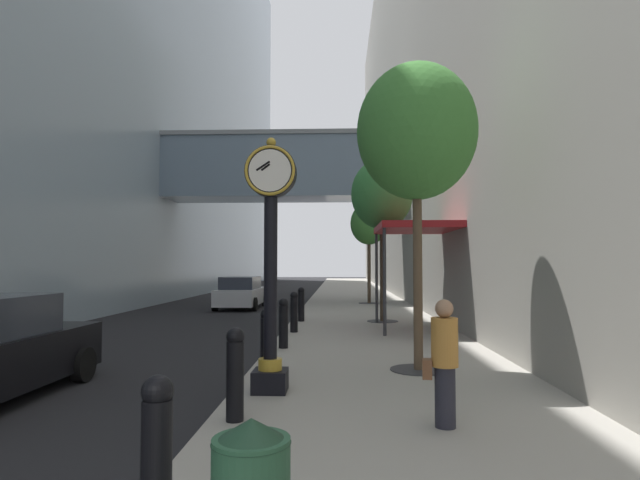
{
  "coord_description": "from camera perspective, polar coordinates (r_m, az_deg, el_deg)",
  "views": [
    {
      "loc": [
        1.76,
        -1.23,
        2.21
      ],
      "look_at": [
        0.81,
        23.62,
        3.34
      ],
      "focal_mm": 28.88,
      "sensor_mm": 36.0,
      "label": 1
    }
  ],
  "objects": [
    {
      "name": "ground_plane",
      "position": [
        28.37,
        -1.37,
        -7.07
      ],
      "size": [
        110.0,
        110.0,
        0.0
      ],
      "primitive_type": "plane",
      "color": "black",
      "rests_on": "ground"
    },
    {
      "name": "sidewalk_right",
      "position": [
        31.31,
        3.91,
        -6.52
      ],
      "size": [
        5.37,
        80.0,
        0.14
      ],
      "primitive_type": "cube",
      "color": "#9E998E",
      "rests_on": "ground"
    },
    {
      "name": "building_block_right",
      "position": [
        34.69,
        16.48,
        19.06
      ],
      "size": [
        9.0,
        80.0,
        29.91
      ],
      "color": "gray",
      "rests_on": "ground"
    },
    {
      "name": "street_clock",
      "position": [
        8.42,
        -5.5,
        -1.25
      ],
      "size": [
        0.84,
        0.55,
        4.14
      ],
      "color": "black",
      "rests_on": "sidewalk_right"
    },
    {
      "name": "bollard_nearest",
      "position": [
        4.37,
        -17.66,
        -21.58
      ],
      "size": [
        0.24,
        0.24,
        1.22
      ],
      "color": "black",
      "rests_on": "sidewalk_right"
    },
    {
      "name": "bollard_second",
      "position": [
        7.09,
        -9.39,
        -14.21
      ],
      "size": [
        0.24,
        0.24,
        1.22
      ],
      "color": "black",
      "rests_on": "sidewalk_right"
    },
    {
      "name": "bollard_third",
      "position": [
        9.91,
        -5.95,
        -10.89
      ],
      "size": [
        0.24,
        0.24,
        1.22
      ],
      "color": "black",
      "rests_on": "sidewalk_right"
    },
    {
      "name": "bollard_fourth",
      "position": [
        12.78,
        -4.07,
        -9.03
      ],
      "size": [
        0.24,
        0.24,
        1.22
      ],
      "color": "black",
      "rests_on": "sidewalk_right"
    },
    {
      "name": "bollard_fifth",
      "position": [
        15.66,
        -2.9,
        -7.84
      ],
      "size": [
        0.24,
        0.24,
        1.22
      ],
      "color": "black",
      "rests_on": "sidewalk_right"
    },
    {
      "name": "bollard_sixth",
      "position": [
        18.55,
        -2.09,
        -7.03
      ],
      "size": [
        0.24,
        0.24,
        1.22
      ],
      "color": "black",
      "rests_on": "sidewalk_right"
    },
    {
      "name": "street_tree_near",
      "position": [
        10.56,
        10.65,
        11.57
      ],
      "size": [
        2.36,
        2.36,
        6.03
      ],
      "color": "#333335",
      "rests_on": "sidewalk_right"
    },
    {
      "name": "street_tree_mid_near",
      "position": [
        18.72,
        6.87,
        4.98
      ],
      "size": [
        2.21,
        2.21,
        5.84
      ],
      "color": "#333335",
      "rests_on": "sidewalk_right"
    },
    {
      "name": "street_tree_mid_far",
      "position": [
        26.99,
        5.43,
        1.74
      ],
      "size": [
        1.93,
        1.93,
        5.26
      ],
      "color": "#333335",
      "rests_on": "sidewalk_right"
    },
    {
      "name": "pedestrian_walking",
      "position": [
        6.89,
        13.58,
        -12.8
      ],
      "size": [
        0.48,
        0.38,
        1.61
      ],
      "color": "#23232D",
      "rests_on": "sidewalk_right"
    },
    {
      "name": "storefront_awning",
      "position": [
        16.67,
        10.36,
        1.13
      ],
      "size": [
        2.4,
        3.6,
        3.3
      ],
      "color": "maroon",
      "rests_on": "sidewalk_right"
    },
    {
      "name": "car_silver_near",
      "position": [
        25.63,
        -8.75,
        -5.8
      ],
      "size": [
        2.09,
        4.41,
        1.57
      ],
      "color": "#B7BABF",
      "rests_on": "ground"
    }
  ]
}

